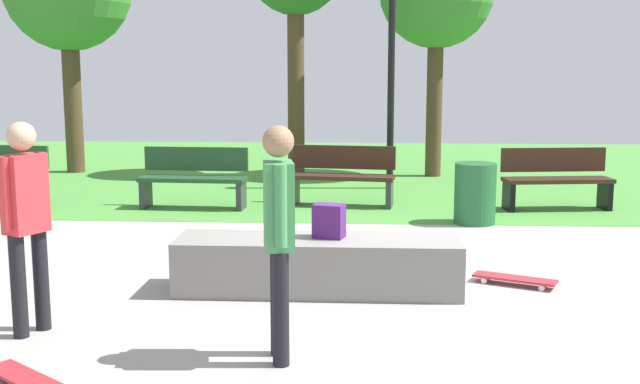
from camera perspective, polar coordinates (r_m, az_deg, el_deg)
The scene contains 13 objects.
ground_plane at distance 8.20m, azimuth 6.26°, elevation -5.82°, with size 28.00×28.00×0.00m, color #9E9993.
grass_lawn at distance 16.30m, azimuth 4.80°, elevation 1.66°, with size 26.60×11.51×0.01m, color #478C38.
concrete_ledge at distance 7.40m, azimuth -0.14°, elevation -5.35°, with size 2.68×0.72×0.51m, color gray.
backpack_on_ledge at distance 7.35m, azimuth 0.67°, elevation -2.13°, with size 0.28×0.20×0.32m, color #4C1E66.
skater_performing_trick at distance 5.53m, azimuth -3.02°, elevation -2.44°, with size 0.26×0.42×1.71m.
skater_watching at distance 6.51m, azimuth -20.71°, elevation -1.36°, with size 0.32×0.39×1.69m.
skateboard_by_ledge at distance 5.63m, azimuth -20.61°, elevation -12.72°, with size 0.76×0.64×0.08m.
skateboard_spare at distance 7.88m, azimuth 14.04°, elevation -6.17°, with size 0.81×0.52×0.08m.
park_bench_near_lamppost at distance 12.16m, azimuth 16.87°, elevation 1.03°, with size 1.65×0.67×0.91m.
park_bench_far_left at distance 11.97m, azimuth 1.65°, elevation 1.30°, with size 1.65×0.68×0.91m.
park_bench_center_lawn at distance 11.90m, azimuth -9.19°, elevation 1.14°, with size 1.62×0.55×0.91m.
lamp_post at distance 13.61m, azimuth 5.24°, elevation 10.03°, with size 0.28×0.28×3.80m.
trash_bin at distance 10.77m, azimuth 11.26°, elevation -0.10°, with size 0.56×0.56×0.83m, color #1E592D.
Camera 1 is at (-0.44, -7.91, 2.10)m, focal length 43.78 mm.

